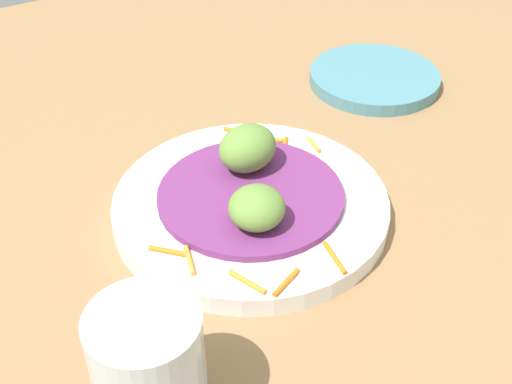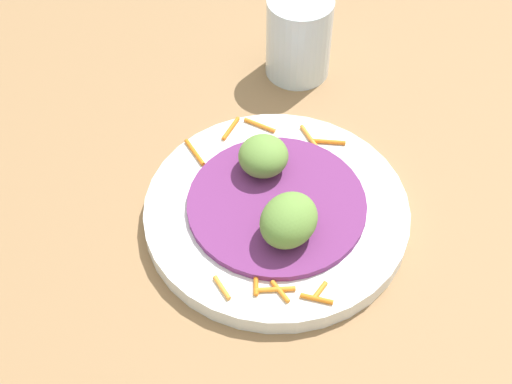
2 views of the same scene
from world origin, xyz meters
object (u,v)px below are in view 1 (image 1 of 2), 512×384
object	(u,v)px
main_plate	(252,207)
guac_scoop_center	(248,148)
guac_scoop_left	(257,208)
water_glass	(149,369)
side_plate_small	(374,78)

from	to	relation	value
main_plate	guac_scoop_center	bearing A→B (deg)	64.74
main_plate	guac_scoop_left	distance (cm)	4.96
main_plate	guac_scoop_left	bearing A→B (deg)	-115.26
guac_scoop_center	water_glass	xyz separation A→B (cm)	(-16.67, -16.95, 0.10)
main_plate	water_glass	world-z (taller)	water_glass
guac_scoop_left	water_glass	distance (cm)	16.70
guac_scoop_left	water_glass	size ratio (longest dim) A/B	0.51
side_plate_small	guac_scoop_left	bearing A→B (deg)	-147.20
guac_scoop_center	water_glass	world-z (taller)	water_glass
main_plate	water_glass	distance (cm)	20.48
guac_scoop_center	side_plate_small	xyz separation A→B (cm)	(21.69, 9.13, -3.59)
guac_scoop_left	side_plate_small	distance (cm)	29.90
main_plate	side_plate_small	size ratio (longest dim) A/B	1.62
main_plate	guac_scoop_center	world-z (taller)	guac_scoop_center
guac_scoop_left	side_plate_small	world-z (taller)	guac_scoop_left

